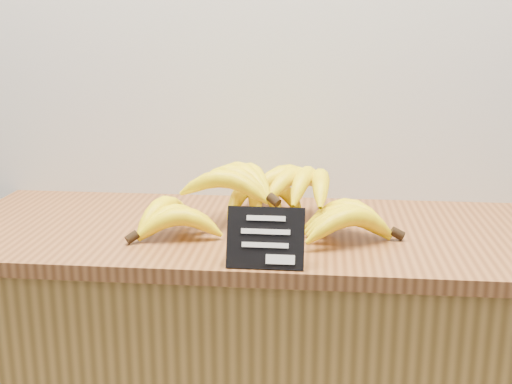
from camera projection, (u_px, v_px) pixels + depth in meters
name	position (u px, v px, depth m)	size (l,w,h in m)	color
counter_top	(258.00, 233.00, 1.40)	(1.34, 0.54, 0.03)	brown
chalkboard_sign	(265.00, 238.00, 1.15)	(0.14, 0.01, 0.11)	black
banana_pile	(267.00, 201.00, 1.38)	(0.58, 0.42, 0.13)	#FFED0A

